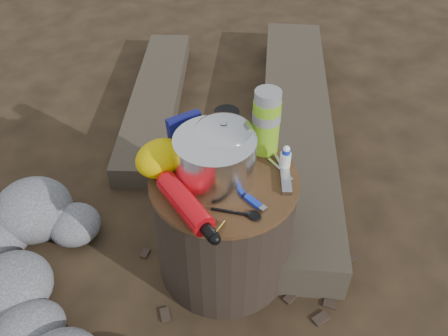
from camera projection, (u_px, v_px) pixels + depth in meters
ground at (224, 263)px, 1.76m from camera, size 60.00×60.00×0.00m
stump at (224, 225)px, 1.62m from camera, size 0.47×0.47×0.44m
rock_ring at (70, 295)px, 1.54m from camera, size 0.46×1.01×0.20m
log_main at (295, 122)px, 2.30m from camera, size 1.55×1.57×0.16m
log_small at (156, 98)px, 2.51m from camera, size 1.02×1.13×0.11m
foil_windscreen at (215, 159)px, 1.43m from camera, size 0.25×0.25×0.15m
camping_pot at (224, 146)px, 1.45m from camera, size 0.18×0.18×0.18m
fuel_bottle at (185, 204)px, 1.34m from camera, size 0.10×0.29×0.07m
thermos at (266, 122)px, 1.51m from camera, size 0.09×0.09×0.22m
travel_mug at (227, 127)px, 1.58m from camera, size 0.08×0.08×0.12m
stuff_sack at (161, 158)px, 1.46m from camera, size 0.17×0.14×0.11m
food_pouch at (186, 135)px, 1.52m from camera, size 0.12×0.04×0.15m
lighter at (253, 202)px, 1.39m from camera, size 0.02×0.08×0.01m
multitool at (286, 182)px, 1.45m from camera, size 0.09×0.10×0.02m
pot_grabber at (280, 169)px, 1.50m from camera, size 0.06×0.13×0.01m
spork at (232, 212)px, 1.36m from camera, size 0.11×0.13×0.01m
squeeze_bottle at (285, 159)px, 1.48m from camera, size 0.03×0.03×0.08m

